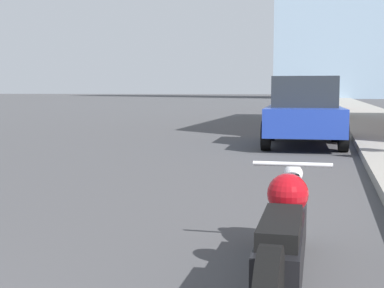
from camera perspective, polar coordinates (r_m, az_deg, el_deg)
The scene contains 5 objects.
sidewalk at distance 40.00m, azimuth 17.23°, elevation 3.70°, with size 2.87×240.00×0.15m.
motorcycle at distance 3.46m, azimuth 9.84°, elevation -9.91°, with size 0.62×2.75×0.74m.
parked_car_blue at distance 12.92m, azimuth 11.85°, elevation 3.39°, with size 2.00×3.94×1.62m.
parked_car_yellow at distance 24.59m, azimuth 12.67°, elevation 4.50°, with size 2.23×4.63×1.67m.
parked_car_red at distance 35.87m, azimuth 13.49°, elevation 4.72°, with size 2.19×4.21×1.55m.
Camera 1 is at (2.90, 0.07, 1.30)m, focal length 50.00 mm.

